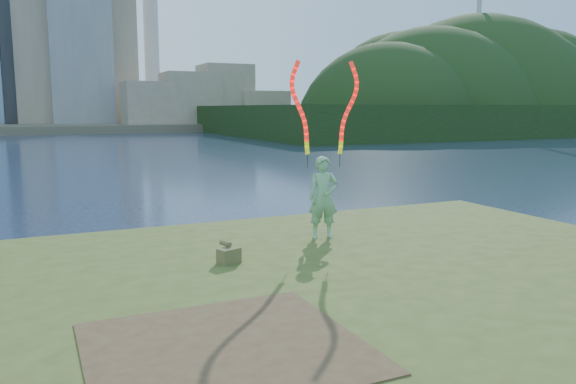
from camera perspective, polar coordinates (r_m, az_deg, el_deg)
name	(u,v)px	position (r m, az deg, el deg)	size (l,w,h in m)	color
ground	(284,302)	(10.81, -0.46, -11.16)	(320.00, 320.00, 0.00)	#18243C
grassy_knoll	(345,328)	(8.78, 5.86, -13.60)	(20.00, 18.00, 0.80)	#3A4B1A
dirt_patch	(225,347)	(6.99, -6.42, -15.39)	(3.20, 3.00, 0.02)	#47331E
far_shore	(57,126)	(104.42, -22.44, 6.20)	(320.00, 40.00, 1.20)	#514B3B
wooded_hill	(471,130)	(94.17, 18.12, 5.97)	(78.00, 50.00, 63.00)	black
woman_with_ribbons	(324,175)	(12.27, 3.63, 1.73)	(2.03, 0.73, 4.17)	#1B772B
canvas_bag	(229,255)	(10.48, -6.05, -6.36)	(0.46, 0.52, 0.38)	brown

